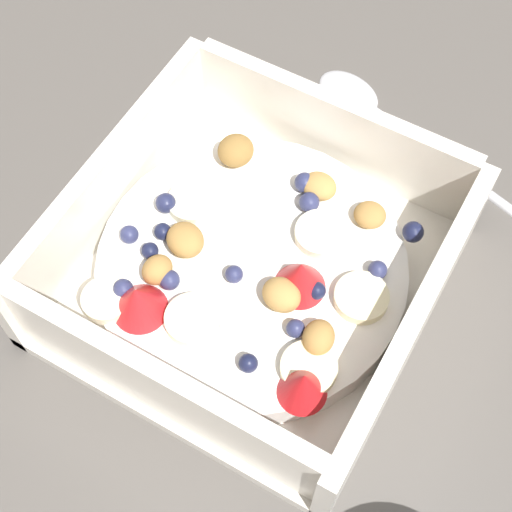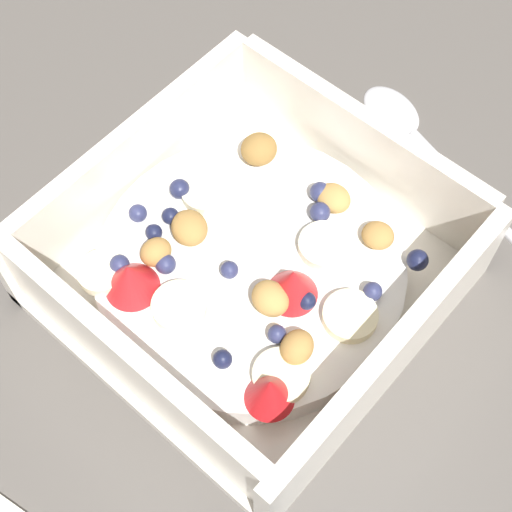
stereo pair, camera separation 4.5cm
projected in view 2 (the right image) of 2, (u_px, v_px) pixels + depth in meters
The scene contains 3 objects.
ground_plane at pixel (264, 296), 0.47m from camera, with size 2.40×2.40×0.00m, color #56514C.
fruit_bowl at pixel (255, 265), 0.46m from camera, with size 0.21×0.21×0.07m.
spoon at pixel (416, 132), 0.53m from camera, with size 0.06×0.17×0.01m.
Camera 2 is at (0.16, 0.14, 0.42)m, focal length 54.82 mm.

